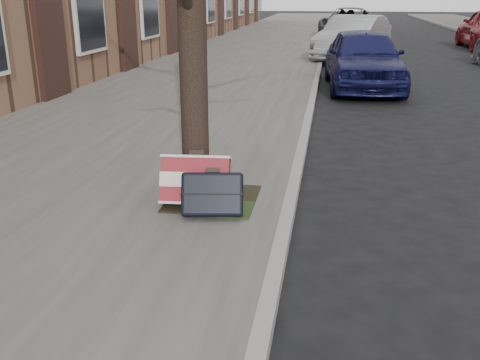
% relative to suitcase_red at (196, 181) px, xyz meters
% --- Properties ---
extents(ground, '(120.00, 120.00, 0.00)m').
position_rel_suitcase_red_xyz_m(ground, '(2.12, -1.02, -0.37)').
color(ground, black).
rests_on(ground, ground).
extents(near_sidewalk, '(5.00, 70.00, 0.12)m').
position_rel_suitcase_red_xyz_m(near_sidewalk, '(-1.58, 13.98, -0.31)').
color(near_sidewalk, slate).
rests_on(near_sidewalk, ground).
extents(dirt_patch, '(0.85, 0.85, 0.02)m').
position_rel_suitcase_red_xyz_m(dirt_patch, '(0.12, 0.18, -0.24)').
color(dirt_patch, black).
rests_on(dirt_patch, near_sidewalk).
extents(suitcase_red, '(0.66, 0.40, 0.49)m').
position_rel_suitcase_red_xyz_m(suitcase_red, '(0.00, 0.00, 0.00)').
color(suitcase_red, maroon).
rests_on(suitcase_red, near_sidewalk).
extents(suitcase_navy, '(0.60, 0.41, 0.43)m').
position_rel_suitcase_red_xyz_m(suitcase_navy, '(0.21, -0.23, -0.03)').
color(suitcase_navy, black).
rests_on(suitcase_navy, near_sidewalk).
extents(car_near_front, '(1.81, 3.97, 1.32)m').
position_rel_suitcase_red_xyz_m(car_near_front, '(1.89, 7.68, 0.30)').
color(car_near_front, '#131545').
rests_on(car_near_front, ground).
extents(car_near_mid, '(2.63, 4.37, 1.36)m').
position_rel_suitcase_red_xyz_m(car_near_mid, '(1.83, 12.93, 0.31)').
color(car_near_mid, '#A8AAAF').
rests_on(car_near_mid, ground).
extents(car_near_back, '(3.11, 5.13, 1.33)m').
position_rel_suitcase_red_xyz_m(car_near_back, '(1.90, 22.89, 0.30)').
color(car_near_back, '#3E3E43').
rests_on(car_near_back, ground).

